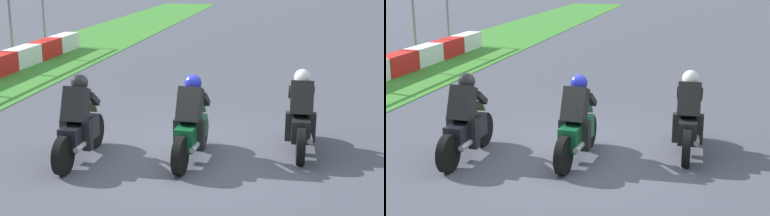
{
  "view_description": "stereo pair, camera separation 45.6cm",
  "coord_description": "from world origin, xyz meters",
  "views": [
    {
      "loc": [
        -8.96,
        -1.74,
        3.36
      ],
      "look_at": [
        -0.02,
        -0.01,
        0.9
      ],
      "focal_mm": 50.51,
      "sensor_mm": 36.0,
      "label": 1
    },
    {
      "loc": [
        -8.86,
        -2.18,
        3.36
      ],
      "look_at": [
        -0.02,
        -0.01,
        0.9
      ],
      "focal_mm": 50.51,
      "sensor_mm": 36.0,
      "label": 2
    }
  ],
  "objects": [
    {
      "name": "rider_lane_c",
      "position": [
        -0.54,
        1.89,
        0.62
      ],
      "size": [
        2.04,
        0.54,
        1.51
      ],
      "rotation": [
        0.0,
        0.0,
        -0.01
      ],
      "color": "black",
      "rests_on": "ground_plane"
    },
    {
      "name": "ground_plane",
      "position": [
        0.0,
        0.0,
        0.0
      ],
      "size": [
        120.0,
        120.0,
        0.0
      ],
      "primitive_type": "plane",
      "color": "#4A4C5A"
    },
    {
      "name": "rider_lane_b",
      "position": [
        -0.18,
        -0.03,
        0.62
      ],
      "size": [
        2.04,
        0.55,
        1.51
      ],
      "rotation": [
        0.0,
        0.0,
        -0.07
      ],
      "color": "black",
      "rests_on": "ground_plane"
    },
    {
      "name": "rider_lane_a",
      "position": [
        0.65,
        -1.89,
        0.62
      ],
      "size": [
        2.04,
        0.54,
        1.51
      ],
      "rotation": [
        0.0,
        0.0,
        0.02
      ],
      "color": "black",
      "rests_on": "ground_plane"
    }
  ]
}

